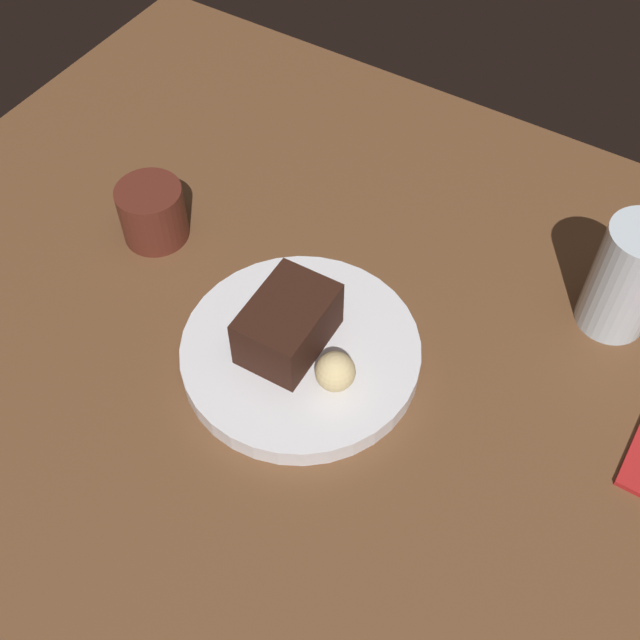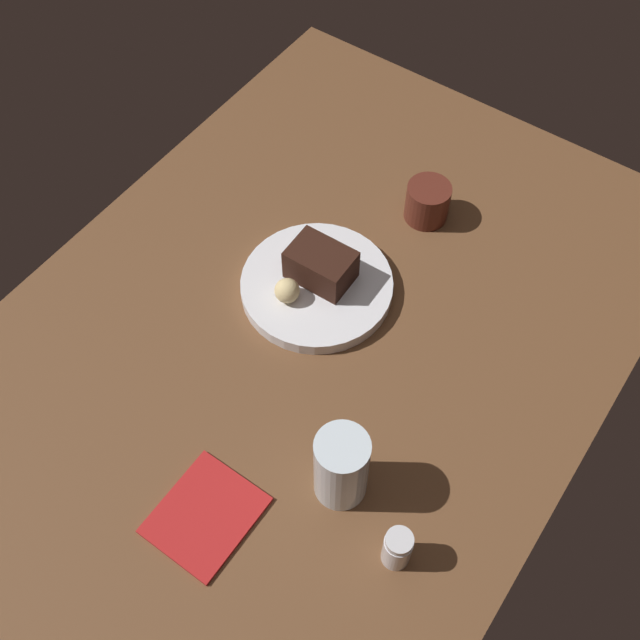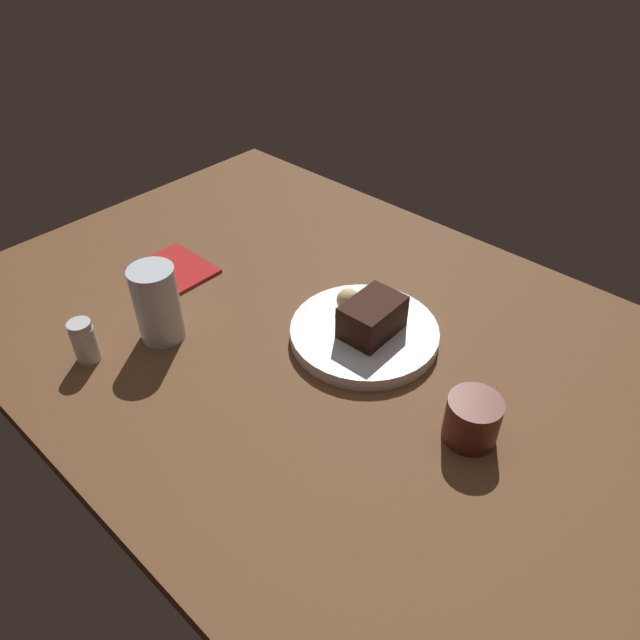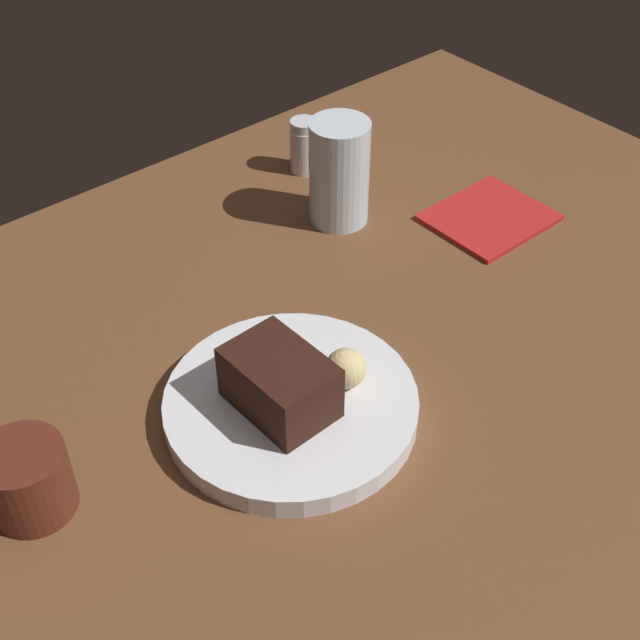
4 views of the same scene
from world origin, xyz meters
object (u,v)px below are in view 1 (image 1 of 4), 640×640
Objects in this scene: bread_roll at (335,372)px; coffee_cup at (153,213)px; dessert_plate at (301,353)px; water_glass at (627,278)px; chocolate_cake_slice at (288,324)px.

coffee_cup is at bearing 164.41° from bread_roll.
water_glass is (24.14, 20.91, 5.22)cm from dessert_plate.
water_glass is (25.40, 21.03, 1.30)cm from chocolate_cake_slice.
bread_roll is at bearing -130.08° from water_glass.
coffee_cup is at bearing -162.23° from water_glass.
chocolate_cake_slice is (-1.26, -0.11, 3.92)cm from dessert_plate.
bread_roll is 29.83cm from water_glass.
chocolate_cake_slice reaches higher than coffee_cup.
dessert_plate is 2.43× the size of chocolate_cake_slice.
dessert_plate is 23.60cm from coffee_cup.
chocolate_cake_slice is 22.37cm from coffee_cup.
bread_roll is 0.30× the size of water_glass.
chocolate_cake_slice is 33.00cm from water_glass.
bread_roll is at bearing -20.30° from dessert_plate.
water_glass reaches higher than dessert_plate.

